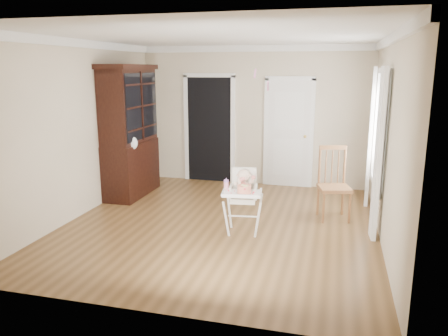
% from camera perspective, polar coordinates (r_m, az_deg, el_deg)
% --- Properties ---
extents(floor, '(5.00, 5.00, 0.00)m').
position_cam_1_polar(floor, '(6.56, -0.45, -7.35)').
color(floor, brown).
rests_on(floor, ground).
extents(ceiling, '(5.00, 5.00, 0.00)m').
position_cam_1_polar(ceiling, '(6.17, -0.50, 16.87)').
color(ceiling, white).
rests_on(ceiling, wall_back).
extents(wall_back, '(4.50, 0.00, 4.50)m').
position_cam_1_polar(wall_back, '(8.65, 3.87, 6.74)').
color(wall_back, beige).
rests_on(wall_back, floor).
extents(wall_left, '(0.00, 5.00, 5.00)m').
position_cam_1_polar(wall_left, '(7.15, -18.24, 4.84)').
color(wall_left, beige).
rests_on(wall_left, floor).
extents(wall_right, '(0.00, 5.00, 5.00)m').
position_cam_1_polar(wall_right, '(6.05, 20.60, 3.32)').
color(wall_right, beige).
rests_on(wall_right, floor).
extents(crown_molding, '(4.50, 5.00, 0.12)m').
position_cam_1_polar(crown_molding, '(6.17, -0.49, 16.32)').
color(crown_molding, white).
rests_on(crown_molding, ceiling).
extents(doorway, '(1.06, 0.05, 2.22)m').
position_cam_1_polar(doorway, '(8.87, -1.92, 5.35)').
color(doorway, black).
rests_on(doorway, wall_back).
extents(closet_door, '(0.96, 0.09, 2.13)m').
position_cam_1_polar(closet_door, '(8.56, 8.43, 4.37)').
color(closet_door, white).
rests_on(closet_door, wall_back).
extents(window_right, '(0.13, 1.84, 2.30)m').
position_cam_1_polar(window_right, '(6.84, 19.32, 3.89)').
color(window_right, white).
rests_on(window_right, wall_right).
extents(high_chair, '(0.60, 0.72, 0.93)m').
position_cam_1_polar(high_chair, '(6.08, 2.52, -3.33)').
color(high_chair, white).
rests_on(high_chair, floor).
extents(baby, '(0.28, 0.21, 0.40)m').
position_cam_1_polar(baby, '(6.07, 2.57, -2.10)').
color(baby, beige).
rests_on(baby, high_chair).
extents(cake, '(0.24, 0.24, 0.11)m').
position_cam_1_polar(cake, '(5.81, 2.68, -2.80)').
color(cake, silver).
rests_on(cake, high_chair).
extents(sippy_cup, '(0.07, 0.07, 0.17)m').
position_cam_1_polar(sippy_cup, '(5.99, 0.29, -2.13)').
color(sippy_cup, pink).
rests_on(sippy_cup, high_chair).
extents(china_cabinet, '(0.62, 1.39, 2.34)m').
position_cam_1_polar(china_cabinet, '(8.01, -12.21, 4.70)').
color(china_cabinet, black).
rests_on(china_cabinet, floor).
extents(dining_chair, '(0.56, 0.56, 1.12)m').
position_cam_1_polar(dining_chair, '(6.89, 14.15, -2.24)').
color(dining_chair, brown).
rests_on(dining_chair, floor).
extents(streamer, '(0.10, 0.49, 0.15)m').
position_cam_1_polar(streamer, '(7.40, 4.08, 12.24)').
color(streamer, '#FA91CA').
rests_on(streamer, ceiling).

